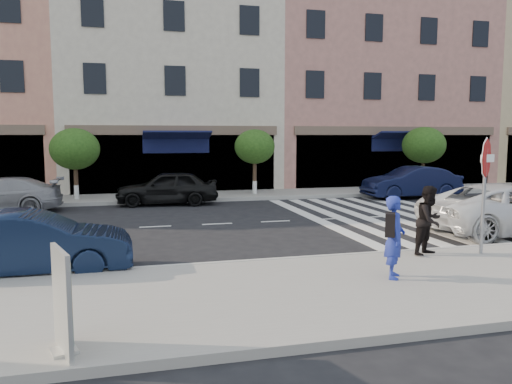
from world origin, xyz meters
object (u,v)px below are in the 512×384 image
object	(u,v)px
car_far_mid	(167,188)
car_far_right	(411,182)
poster_board	(63,303)
car_near_right	(510,209)
car_near_mid	(31,243)
walker	(430,220)
stop_sign	(486,170)
photographer	(395,237)

from	to	relation	value
car_far_mid	car_far_right	xyz separation A→B (m)	(11.11, -0.65, 0.02)
poster_board	car_near_right	xyz separation A→B (m)	(11.79, 5.80, -0.07)
car_near_mid	car_far_mid	bearing A→B (deg)	-20.06
car_near_mid	car_far_right	size ratio (longest dim) A/B	0.91
car_near_right	car_far_mid	bearing A→B (deg)	44.71
walker	poster_board	bearing A→B (deg)	177.33
car_near_mid	poster_board	bearing A→B (deg)	-166.32
car_near_mid	car_far_right	distance (m)	17.45
walker	poster_board	xyz separation A→B (m)	(-7.56, -3.50, -0.15)
car_near_mid	car_far_right	bearing A→B (deg)	-57.87
walker	car_near_right	distance (m)	4.82
stop_sign	poster_board	bearing A→B (deg)	-177.29
stop_sign	car_near_right	distance (m)	4.12
car_far_mid	walker	bearing A→B (deg)	30.51
walker	stop_sign	bearing A→B (deg)	-37.32
car_far_mid	car_near_mid	bearing A→B (deg)	-13.79
poster_board	car_far_right	size ratio (longest dim) A/B	0.30
poster_board	car_near_mid	size ratio (longest dim) A/B	0.33
stop_sign	car_near_mid	bearing A→B (deg)	155.35
car_near_mid	photographer	bearing A→B (deg)	-110.53
photographer	walker	size ratio (longest dim) A/B	1.00
stop_sign	walker	size ratio (longest dim) A/B	1.69
walker	car_far_mid	xyz separation A→B (m)	(-5.15, 11.10, -0.23)
stop_sign	car_far_mid	world-z (taller)	stop_sign
car_far_mid	car_far_right	bearing A→B (deg)	92.25
car_near_right	walker	bearing A→B (deg)	116.46
walker	photographer	bearing A→B (deg)	-166.96
photographer	car_near_mid	world-z (taller)	photographer
walker	car_near_right	xyz separation A→B (m)	(4.23, 2.30, -0.22)
walker	car_far_mid	size ratio (longest dim) A/B	0.38
walker	car_near_mid	xyz separation A→B (m)	(-8.71, 1.00, -0.28)
car_near_mid	walker	bearing A→B (deg)	-97.20
walker	car_far_mid	distance (m)	12.24
stop_sign	car_far_mid	bearing A→B (deg)	101.85
walker	car_far_right	bearing A→B (deg)	32.78
stop_sign	poster_board	xyz separation A→B (m)	(-8.82, -3.28, -1.30)
stop_sign	walker	distance (m)	1.72
photographer	car_near_right	size ratio (longest dim) A/B	0.30
walker	car_near_mid	world-z (taller)	walker
poster_board	car_near_right	bearing A→B (deg)	8.00
poster_board	car_far_right	xyz separation A→B (m)	(13.52, 13.94, -0.07)
car_far_mid	car_far_right	size ratio (longest dim) A/B	0.94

